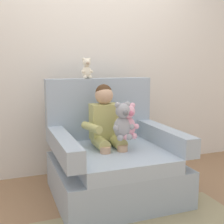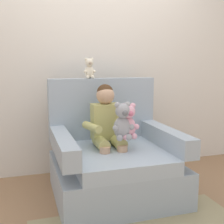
# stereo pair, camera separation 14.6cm
# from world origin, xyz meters

# --- Properties ---
(ground_plane) EXTENTS (8.00, 8.00, 0.00)m
(ground_plane) POSITION_xyz_m (0.00, 0.00, 0.00)
(ground_plane) COLOR #936D4C
(back_wall) EXTENTS (6.00, 0.10, 2.60)m
(back_wall) POSITION_xyz_m (0.00, 0.82, 1.30)
(back_wall) COLOR silver
(back_wall) RESTS_ON ground
(armchair) EXTENTS (1.10, 1.03, 1.08)m
(armchair) POSITION_xyz_m (0.00, 0.06, 0.32)
(armchair) COLOR #9EADBC
(armchair) RESTS_ON ground
(seated_child) EXTENTS (0.45, 0.39, 0.82)m
(seated_child) POSITION_xyz_m (-0.05, 0.09, 0.67)
(seated_child) COLOR tan
(seated_child) RESTS_ON armchair
(plush_pink) EXTENTS (0.19, 0.15, 0.32)m
(plush_pink) POSITION_xyz_m (0.10, -0.08, 0.71)
(plush_pink) COLOR #EAA8BC
(plush_pink) RESTS_ON armchair
(plush_grey) EXTENTS (0.20, 0.16, 0.33)m
(plush_grey) POSITION_xyz_m (0.04, -0.09, 0.72)
(plush_grey) COLOR #9E9EA3
(plush_grey) RESTS_ON armchair
(plush_cream_on_backrest) EXTENTS (0.12, 0.10, 0.21)m
(plush_cream_on_backrest) POSITION_xyz_m (-0.13, 0.44, 1.17)
(plush_cream_on_backrest) COLOR silver
(plush_cream_on_backrest) RESTS_ON armchair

